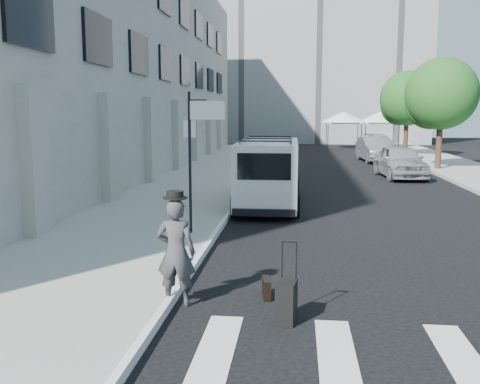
% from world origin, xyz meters
% --- Properties ---
extents(ground, '(120.00, 120.00, 0.00)m').
position_xyz_m(ground, '(0.00, 0.00, 0.00)').
color(ground, black).
rests_on(ground, ground).
extents(sidewalk_left, '(4.50, 48.00, 0.15)m').
position_xyz_m(sidewalk_left, '(-4.25, 16.00, 0.07)').
color(sidewalk_left, gray).
rests_on(sidewalk_left, ground).
extents(sidewalk_right, '(4.00, 56.00, 0.15)m').
position_xyz_m(sidewalk_right, '(9.00, 20.00, 0.07)').
color(sidewalk_right, gray).
rests_on(sidewalk_right, ground).
extents(building_left, '(10.00, 44.00, 12.00)m').
position_xyz_m(building_left, '(-11.50, 18.00, 6.00)').
color(building_left, gray).
rests_on(building_left, ground).
extents(building_far, '(22.00, 12.00, 25.00)m').
position_xyz_m(building_far, '(2.00, 50.00, 12.50)').
color(building_far, slate).
rests_on(building_far, ground).
extents(sign_pole, '(1.03, 0.07, 3.50)m').
position_xyz_m(sign_pole, '(-2.36, 3.20, 2.65)').
color(sign_pole, black).
rests_on(sign_pole, sidewalk_left).
extents(tree_near, '(3.80, 3.83, 6.03)m').
position_xyz_m(tree_near, '(7.50, 20.15, 3.97)').
color(tree_near, black).
rests_on(tree_near, ground).
extents(tree_far, '(3.80, 3.83, 6.03)m').
position_xyz_m(tree_far, '(7.50, 29.15, 3.97)').
color(tree_far, black).
rests_on(tree_far, ground).
extents(tent_left, '(4.00, 4.00, 3.20)m').
position_xyz_m(tent_left, '(4.00, 38.00, 2.71)').
color(tent_left, black).
rests_on(tent_left, ground).
extents(tent_right, '(4.00, 4.00, 3.20)m').
position_xyz_m(tent_right, '(7.20, 38.50, 2.71)').
color(tent_right, black).
rests_on(tent_right, ground).
extents(businessman, '(0.66, 0.45, 1.78)m').
position_xyz_m(businessman, '(-1.90, -1.46, 0.89)').
color(businessman, '#343436').
rests_on(businessman, ground).
extents(briefcase, '(0.19, 0.45, 0.34)m').
position_xyz_m(briefcase, '(-0.45, -0.96, 0.17)').
color(briefcase, black).
rests_on(briefcase, ground).
extents(suitcase, '(0.34, 0.47, 1.22)m').
position_xyz_m(suitcase, '(-0.09, -2.00, 0.32)').
color(suitcase, black).
rests_on(suitcase, ground).
extents(cargo_van, '(2.12, 5.87, 2.21)m').
position_xyz_m(cargo_van, '(-0.92, 8.11, 1.15)').
color(cargo_van, silver).
rests_on(cargo_van, ground).
extents(parked_car_a, '(2.23, 4.83, 1.60)m').
position_xyz_m(parked_car_a, '(5.00, 16.78, 0.80)').
color(parked_car_a, '#9C9EA4').
rests_on(parked_car_a, ground).
extents(parked_car_b, '(2.08, 4.95, 1.59)m').
position_xyz_m(parked_car_b, '(5.00, 25.24, 0.79)').
color(parked_car_b, slate).
rests_on(parked_car_b, ground).
extents(parked_car_c, '(2.41, 4.80, 1.34)m').
position_xyz_m(parked_car_c, '(6.80, 35.82, 0.67)').
color(parked_car_c, '#A4A6AC').
rests_on(parked_car_c, ground).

